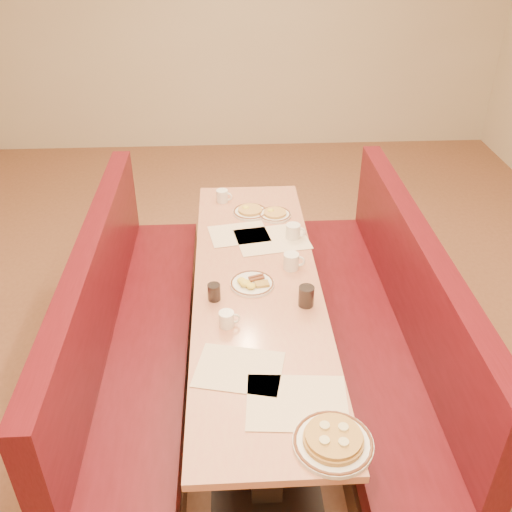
{
  "coord_description": "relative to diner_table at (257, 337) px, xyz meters",
  "views": [
    {
      "loc": [
        -0.15,
        -2.57,
        2.58
      ],
      "look_at": [
        0.0,
        0.14,
        0.85
      ],
      "focal_mm": 40.0,
      "sensor_mm": 36.0,
      "label": 1
    }
  ],
  "objects": [
    {
      "name": "coffee_mug_b",
      "position": [
        -0.17,
        -0.34,
        0.42
      ],
      "size": [
        0.11,
        0.08,
        0.08
      ],
      "rotation": [
        0.0,
        0.0,
        0.05
      ],
      "color": "white",
      "rests_on": "diner_table"
    },
    {
      "name": "placemat_far_left",
      "position": [
        -0.09,
        0.56,
        0.38
      ],
      "size": [
        0.41,
        0.33,
        0.0
      ],
      "primitive_type": "cube",
      "rotation": [
        0.0,
        0.0,
        0.18
      ],
      "color": "#FFE9C7",
      "rests_on": "diner_table"
    },
    {
      "name": "ground",
      "position": [
        0.0,
        0.0,
        -0.37
      ],
      "size": [
        8.0,
        8.0,
        0.0
      ],
      "primitive_type": "plane",
      "color": "#9E6647",
      "rests_on": "ground"
    },
    {
      "name": "placemat_near_left",
      "position": [
        -0.12,
        -0.66,
        0.38
      ],
      "size": [
        0.44,
        0.37,
        0.0
      ],
      "primitive_type": "cube",
      "rotation": [
        0.0,
        0.0,
        -0.22
      ],
      "color": "#FFE9C7",
      "rests_on": "diner_table"
    },
    {
      "name": "placemat_far_right",
      "position": [
        0.12,
        0.48,
        0.38
      ],
      "size": [
        0.49,
        0.4,
        0.0
      ],
      "primitive_type": "cube",
      "rotation": [
        0.0,
        0.0,
        0.17
      ],
      "color": "#FFE9C7",
      "rests_on": "diner_table"
    },
    {
      "name": "eggs_plate",
      "position": [
        -0.03,
        -0.0,
        0.39
      ],
      "size": [
        0.24,
        0.24,
        0.05
      ],
      "rotation": [
        0.0,
        0.0,
        0.17
      ],
      "color": "white",
      "rests_on": "diner_table"
    },
    {
      "name": "extra_plate_far",
      "position": [
        -0.0,
        0.84,
        0.39
      ],
      "size": [
        0.23,
        0.23,
        0.05
      ],
      "rotation": [
        0.0,
        0.0,
        -0.41
      ],
      "color": "white",
      "rests_on": "diner_table"
    },
    {
      "name": "diner_table",
      "position": [
        0.0,
        0.0,
        0.0
      ],
      "size": [
        0.7,
        2.5,
        0.75
      ],
      "color": "black",
      "rests_on": "ground"
    },
    {
      "name": "extra_plate_mid",
      "position": [
        0.16,
        0.79,
        0.39
      ],
      "size": [
        0.22,
        0.22,
        0.04
      ],
      "rotation": [
        0.0,
        0.0,
        0.4
      ],
      "color": "white",
      "rests_on": "diner_table"
    },
    {
      "name": "coffee_mug_c",
      "position": [
        0.25,
        0.49,
        0.43
      ],
      "size": [
        0.13,
        0.09,
        0.1
      ],
      "rotation": [
        0.0,
        0.0,
        -0.27
      ],
      "color": "white",
      "rests_on": "diner_table"
    },
    {
      "name": "booth_right",
      "position": [
        0.73,
        0.0,
        -0.01
      ],
      "size": [
        0.55,
        2.5,
        1.05
      ],
      "color": "#4C3326",
      "rests_on": "ground"
    },
    {
      "name": "coffee_mug_d",
      "position": [
        -0.19,
        1.02,
        0.42
      ],
      "size": [
        0.11,
        0.08,
        0.09
      ],
      "rotation": [
        0.0,
        0.0,
        -0.32
      ],
      "color": "white",
      "rests_on": "diner_table"
    },
    {
      "name": "pancake_plate",
      "position": [
        0.24,
        -1.1,
        0.4
      ],
      "size": [
        0.32,
        0.32,
        0.07
      ],
      "rotation": [
        0.0,
        0.0,
        0.18
      ],
      "color": "white",
      "rests_on": "diner_table"
    },
    {
      "name": "room_envelope",
      "position": [
        0.0,
        0.0,
        1.56
      ],
      "size": [
        6.04,
        8.04,
        2.82
      ],
      "color": "beige",
      "rests_on": "ground"
    },
    {
      "name": "booth_left",
      "position": [
        -0.73,
        0.0,
        -0.01
      ],
      "size": [
        0.55,
        2.5,
        1.05
      ],
      "color": "#4C3326",
      "rests_on": "ground"
    },
    {
      "name": "soda_tumbler_mid",
      "position": [
        0.25,
        -0.19,
        0.43
      ],
      "size": [
        0.08,
        0.08,
        0.11
      ],
      "color": "black",
      "rests_on": "diner_table"
    },
    {
      "name": "placemat_near_right",
      "position": [
        0.12,
        -0.87,
        0.38
      ],
      "size": [
        0.45,
        0.35,
        0.0
      ],
      "primitive_type": "cube",
      "rotation": [
        0.0,
        0.0,
        -0.08
      ],
      "color": "#FFE9C7",
      "rests_on": "diner_table"
    },
    {
      "name": "coffee_mug_a",
      "position": [
        0.21,
        0.16,
        0.43
      ],
      "size": [
        0.13,
        0.09,
        0.1
      ],
      "rotation": [
        0.0,
        0.0,
        -0.08
      ],
      "color": "white",
      "rests_on": "diner_table"
    },
    {
      "name": "soda_tumbler_near",
      "position": [
        -0.24,
        -0.12,
        0.42
      ],
      "size": [
        0.07,
        0.07,
        0.09
      ],
      "color": "black",
      "rests_on": "diner_table"
    }
  ]
}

